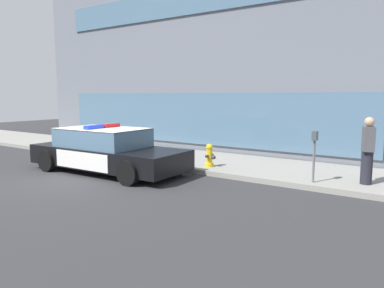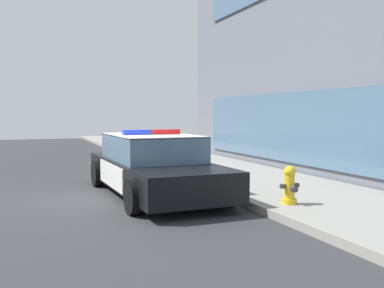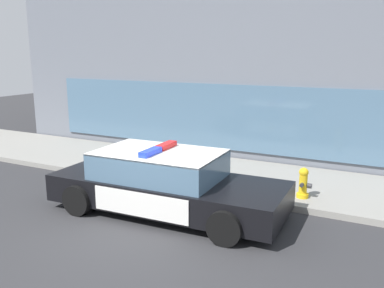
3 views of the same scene
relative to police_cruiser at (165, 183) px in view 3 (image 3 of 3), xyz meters
name	(u,v)px [view 3 (image 3 of 3)]	position (x,y,z in m)	size (l,w,h in m)	color
ground	(141,229)	(0.03, -1.03, -0.68)	(48.00, 48.00, 0.00)	#303033
sidewalk	(219,174)	(0.03, 2.98, -0.61)	(48.00, 3.38, 0.15)	gray
storefront_building	(364,31)	(2.88, 10.12, 3.60)	(23.95, 10.90, 8.57)	slate
police_cruiser	(165,183)	(0.00, 0.00, 0.00)	(5.26, 2.30, 1.49)	black
fire_hydrant	(303,183)	(2.61, 1.92, -0.18)	(0.34, 0.39, 0.73)	gold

